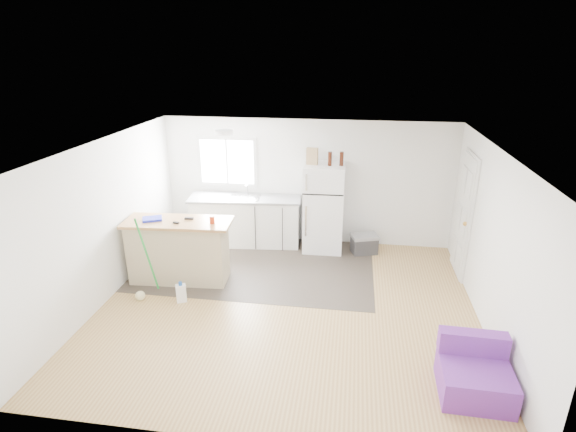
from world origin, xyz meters
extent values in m
cube|color=#A07443|center=(0.00, 0.00, -0.01)|extent=(5.50, 5.00, 0.01)
cube|color=white|center=(0.00, 0.00, 2.40)|extent=(5.50, 5.00, 0.01)
cube|color=white|center=(0.00, 2.50, 1.20)|extent=(5.50, 0.01, 2.40)
cube|color=white|center=(0.00, -2.50, 1.20)|extent=(5.50, 0.01, 2.40)
cube|color=white|center=(-2.75, 0.00, 1.20)|extent=(0.01, 5.00, 2.40)
cube|color=white|center=(2.75, 0.00, 1.20)|extent=(0.01, 5.00, 2.40)
cube|color=#39312A|center=(-0.73, 1.25, 0.00)|extent=(4.05, 2.50, 0.00)
cube|color=white|center=(-1.55, 2.49, 1.55)|extent=(1.18, 0.04, 0.98)
cube|color=white|center=(-1.55, 2.47, 1.55)|extent=(1.05, 0.01, 0.85)
cube|color=white|center=(-1.55, 2.46, 1.55)|extent=(0.03, 0.02, 0.85)
cube|color=white|center=(2.72, 1.55, 1.01)|extent=(0.05, 0.82, 2.03)
cube|color=white|center=(2.73, 1.55, 1.02)|extent=(0.03, 0.92, 2.10)
sphere|color=gold|center=(2.67, 1.23, 1.00)|extent=(0.07, 0.07, 0.07)
cylinder|color=white|center=(-1.20, 1.20, 2.36)|extent=(0.30, 0.30, 0.07)
cube|color=white|center=(-1.14, 2.17, 0.45)|extent=(2.11, 0.81, 0.91)
cube|color=gray|center=(-1.14, 2.17, 0.93)|extent=(2.18, 0.86, 0.04)
cube|color=silver|center=(-1.14, 2.14, 0.93)|extent=(0.61, 0.48, 0.06)
cube|color=tan|center=(-1.88, 0.56, 0.50)|extent=(1.59, 0.65, 1.00)
cube|color=tan|center=(-1.85, 0.56, 1.03)|extent=(1.74, 0.76, 0.05)
cube|color=white|center=(0.36, 2.14, 0.83)|extent=(0.75, 0.70, 1.65)
cube|color=black|center=(0.36, 1.79, 1.19)|extent=(0.73, 0.03, 0.02)
cube|color=silver|center=(0.07, 1.79, 1.41)|extent=(0.03, 0.02, 0.30)
cube|color=silver|center=(0.07, 1.79, 0.68)|extent=(0.03, 0.02, 0.58)
cube|color=#323235|center=(1.15, 2.05, 0.15)|extent=(0.53, 0.43, 0.30)
cube|color=gray|center=(1.15, 2.05, 0.34)|extent=(0.56, 0.46, 0.06)
cube|color=purple|center=(2.32, -1.48, 0.18)|extent=(0.78, 0.73, 0.36)
cube|color=purple|center=(2.32, -1.21, 0.49)|extent=(0.76, 0.20, 0.27)
cube|color=white|center=(-1.61, -0.10, 0.14)|extent=(0.18, 0.16, 0.28)
cylinder|color=#174AA1|center=(-1.61, -0.10, 0.30)|extent=(0.07, 0.07, 0.05)
cylinder|color=green|center=(-2.13, -0.02, 0.70)|extent=(0.11, 0.35, 1.31)
sphere|color=beige|center=(-2.26, -0.15, 0.06)|extent=(0.15, 0.15, 0.15)
cylinder|color=red|center=(-1.27, 0.54, 1.11)|extent=(0.09, 0.09, 0.12)
cube|color=#141EBF|center=(-2.26, 0.54, 1.07)|extent=(0.36, 0.33, 0.04)
cube|color=black|center=(-1.69, 0.66, 1.06)|extent=(0.14, 0.06, 0.03)
cube|color=black|center=(-1.83, 0.45, 1.06)|extent=(0.11, 0.06, 0.03)
cube|color=tan|center=(0.13, 2.11, 1.80)|extent=(0.21, 0.12, 0.30)
cylinder|color=#39150A|center=(0.45, 2.07, 1.78)|extent=(0.09, 0.09, 0.25)
cylinder|color=#39150A|center=(0.66, 2.09, 1.78)|extent=(0.09, 0.09, 0.25)
camera|label=1|loc=(0.86, -5.74, 3.65)|focal=28.00mm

